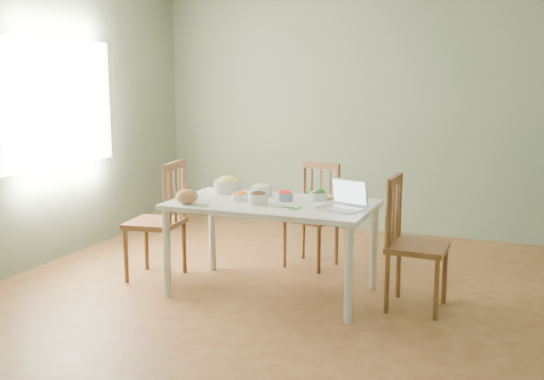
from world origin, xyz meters
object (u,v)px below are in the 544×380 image
at_px(chair_far, 311,216).
at_px(chair_right, 418,244).
at_px(dining_table, 272,248).
at_px(chair_left, 155,220).
at_px(bread_boule, 187,196).
at_px(bowl_squash, 228,185).
at_px(laptop, 340,195).

relative_size(chair_far, chair_right, 0.95).
xyz_separation_m(dining_table, chair_right, (1.15, 0.08, 0.13)).
xyz_separation_m(chair_left, chair_right, (2.26, 0.08, -0.01)).
bearing_deg(chair_left, bread_boule, 51.84).
bearing_deg(bowl_squash, chair_left, -156.31).
relative_size(chair_far, chair_left, 0.92).
xyz_separation_m(chair_right, bread_boule, (-1.76, -0.38, 0.31)).
xyz_separation_m(chair_left, bowl_squash, (0.59, 0.26, 0.31)).
relative_size(dining_table, laptop, 5.09).
relative_size(chair_right, bowl_squash, 4.07).
relative_size(chair_right, laptop, 3.19).
xyz_separation_m(chair_right, bowl_squash, (-1.67, 0.18, 0.32)).
bearing_deg(dining_table, bread_boule, -153.75).
distance_m(chair_far, bread_boule, 1.36).
xyz_separation_m(chair_far, bread_boule, (-0.66, -1.14, 0.34)).
xyz_separation_m(dining_table, bowl_squash, (-0.51, 0.26, 0.45)).
xyz_separation_m(chair_left, bread_boule, (0.49, -0.30, 0.30)).
height_order(chair_right, bread_boule, chair_right).
xyz_separation_m(bread_boule, bowl_squash, (0.09, 0.56, 0.01)).
relative_size(bread_boule, laptop, 0.56).
bearing_deg(chair_left, dining_table, 83.07).
distance_m(chair_right, laptop, 0.69).
bearing_deg(bread_boule, laptop, 10.61).
distance_m(dining_table, laptop, 0.77).
height_order(chair_left, chair_right, chair_left).
distance_m(chair_far, laptop, 1.13).
height_order(dining_table, chair_left, chair_left).
xyz_separation_m(chair_far, bowl_squash, (-0.57, -0.59, 0.35)).
relative_size(dining_table, chair_right, 1.60).
distance_m(chair_left, bowl_squash, 0.71).
bearing_deg(bowl_squash, dining_table, -26.57).
distance_m(chair_left, laptop, 1.73).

